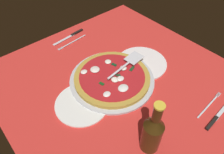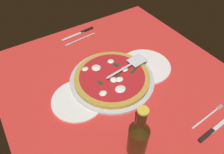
# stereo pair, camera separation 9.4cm
# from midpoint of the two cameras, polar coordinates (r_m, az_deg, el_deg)

# --- Properties ---
(ground_plane) EXTENTS (1.00, 1.00, 0.01)m
(ground_plane) POSITION_cam_midpoint_polar(r_m,az_deg,el_deg) (0.96, 4.38, -1.05)
(ground_plane) COLOR red
(checker_pattern) EXTENTS (1.00, 1.00, 0.00)m
(checker_pattern) POSITION_cam_midpoint_polar(r_m,az_deg,el_deg) (0.96, 4.39, -0.86)
(checker_pattern) COLOR white
(checker_pattern) RESTS_ON ground_plane
(pizza_pan) EXTENTS (0.38, 0.38, 0.01)m
(pizza_pan) POSITION_cam_midpoint_polar(r_m,az_deg,el_deg) (0.95, 2.82, -0.85)
(pizza_pan) COLOR #B7BBC2
(pizza_pan) RESTS_ON ground_plane
(dinner_plate_left) EXTENTS (0.22, 0.22, 0.01)m
(dinner_plate_left) POSITION_cam_midpoint_polar(r_m,az_deg,el_deg) (0.88, -6.20, -6.46)
(dinner_plate_left) COLOR white
(dinner_plate_left) RESTS_ON ground_plane
(dinner_plate_right) EXTENTS (0.25, 0.25, 0.01)m
(dinner_plate_right) POSITION_cam_midpoint_polar(r_m,az_deg,el_deg) (1.03, 11.68, 2.74)
(dinner_plate_right) COLOR white
(dinner_plate_right) RESTS_ON ground_plane
(pizza) EXTENTS (0.34, 0.34, 0.03)m
(pizza) POSITION_cam_midpoint_polar(r_m,az_deg,el_deg) (0.94, 2.83, -0.15)
(pizza) COLOR #B38E36
(pizza) RESTS_ON pizza_pan
(pizza_server) EXTENTS (0.23, 0.07, 0.01)m
(pizza_server) POSITION_cam_midpoint_polar(r_m,az_deg,el_deg) (0.96, 7.37, 3.16)
(pizza_server) COLOR silver
(pizza_server) RESTS_ON pizza
(place_setting_near) EXTENTS (0.20, 0.12, 0.01)m
(place_setting_near) POSITION_cam_midpoint_polar(r_m,az_deg,el_deg) (0.91, 28.07, -11.41)
(place_setting_near) COLOR white
(place_setting_near) RESTS_ON ground_plane
(place_setting_far) EXTENTS (0.21, 0.13, 0.01)m
(place_setting_far) POSITION_cam_midpoint_polar(r_m,az_deg,el_deg) (1.22, -6.39, 10.91)
(place_setting_far) COLOR silver
(place_setting_far) RESTS_ON ground_plane
(beer_bottle) EXTENTS (0.07, 0.07, 0.24)m
(beer_bottle) POSITION_cam_midpoint_polar(r_m,az_deg,el_deg) (0.70, 11.20, -15.91)
(beer_bottle) COLOR #34210B
(beer_bottle) RESTS_ON ground_plane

